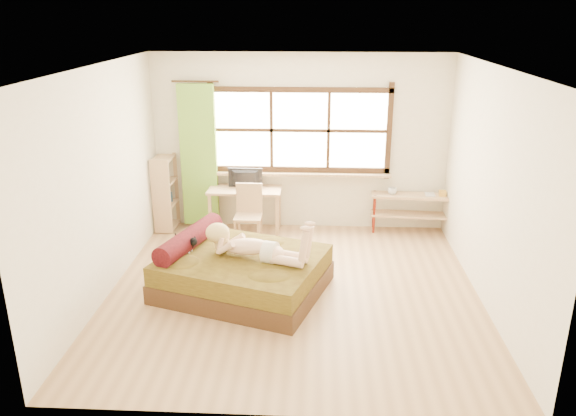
# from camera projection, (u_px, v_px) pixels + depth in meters

# --- Properties ---
(floor) EXTENTS (4.50, 4.50, 0.00)m
(floor) POSITION_uv_depth(u_px,v_px,m) (293.00, 291.00, 6.91)
(floor) COLOR #9E754C
(floor) RESTS_ON ground
(ceiling) EXTENTS (4.50, 4.50, 0.00)m
(ceiling) POSITION_uv_depth(u_px,v_px,m) (294.00, 67.00, 6.01)
(ceiling) COLOR white
(ceiling) RESTS_ON wall_back
(wall_back) EXTENTS (4.50, 0.00, 4.50)m
(wall_back) POSITION_uv_depth(u_px,v_px,m) (300.00, 143.00, 8.58)
(wall_back) COLOR silver
(wall_back) RESTS_ON floor
(wall_front) EXTENTS (4.50, 0.00, 4.50)m
(wall_front) POSITION_uv_depth(u_px,v_px,m) (281.00, 273.00, 4.35)
(wall_front) COLOR silver
(wall_front) RESTS_ON floor
(wall_left) EXTENTS (0.00, 4.50, 4.50)m
(wall_left) POSITION_uv_depth(u_px,v_px,m) (102.00, 184.00, 6.57)
(wall_left) COLOR silver
(wall_left) RESTS_ON floor
(wall_right) EXTENTS (0.00, 4.50, 4.50)m
(wall_right) POSITION_uv_depth(u_px,v_px,m) (492.00, 190.00, 6.35)
(wall_right) COLOR silver
(wall_right) RESTS_ON floor
(window) EXTENTS (2.80, 0.16, 1.46)m
(window) POSITION_uv_depth(u_px,v_px,m) (300.00, 133.00, 8.50)
(window) COLOR #FFEDBF
(window) RESTS_ON wall_back
(curtain) EXTENTS (0.55, 0.10, 2.20)m
(curtain) POSITION_uv_depth(u_px,v_px,m) (199.00, 156.00, 8.61)
(curtain) COLOR olive
(curtain) RESTS_ON wall_back
(bed) EXTENTS (2.25, 2.01, 0.71)m
(bed) POSITION_uv_depth(u_px,v_px,m) (240.00, 271.00, 6.87)
(bed) COLOR #351A0F
(bed) RESTS_ON floor
(woman) EXTENTS (1.36, 0.77, 0.56)m
(woman) POSITION_uv_depth(u_px,v_px,m) (254.00, 236.00, 6.63)
(woman) COLOR beige
(woman) RESTS_ON bed
(kitten) EXTENTS (0.30, 0.20, 0.22)m
(kitten) POSITION_uv_depth(u_px,v_px,m) (185.00, 243.00, 6.87)
(kitten) COLOR black
(kitten) RESTS_ON bed
(desk) EXTENTS (1.12, 0.52, 0.69)m
(desk) POSITION_uv_depth(u_px,v_px,m) (245.00, 195.00, 8.59)
(desk) COLOR tan
(desk) RESTS_ON floor
(monitor) EXTENTS (0.52, 0.08, 0.30)m
(monitor) POSITION_uv_depth(u_px,v_px,m) (245.00, 179.00, 8.55)
(monitor) COLOR black
(monitor) RESTS_ON desk
(chair) EXTENTS (0.39, 0.39, 0.87)m
(chair) POSITION_uv_depth(u_px,v_px,m) (249.00, 210.00, 8.27)
(chair) COLOR tan
(chair) RESTS_ON floor
(pipe_shelf) EXTENTS (1.23, 0.39, 0.69)m
(pipe_shelf) POSITION_uv_depth(u_px,v_px,m) (412.00, 205.00, 8.63)
(pipe_shelf) COLOR tan
(pipe_shelf) RESTS_ON floor
(cup) EXTENTS (0.14, 0.14, 0.11)m
(cup) POSITION_uv_depth(u_px,v_px,m) (392.00, 191.00, 8.57)
(cup) COLOR gray
(cup) RESTS_ON pipe_shelf
(book) EXTENTS (0.16, 0.21, 0.02)m
(book) POSITION_uv_depth(u_px,v_px,m) (425.00, 194.00, 8.56)
(book) COLOR gray
(book) RESTS_ON pipe_shelf
(bookshelf) EXTENTS (0.30, 0.51, 1.17)m
(bookshelf) POSITION_uv_depth(u_px,v_px,m) (166.00, 192.00, 8.73)
(bookshelf) COLOR tan
(bookshelf) RESTS_ON floor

